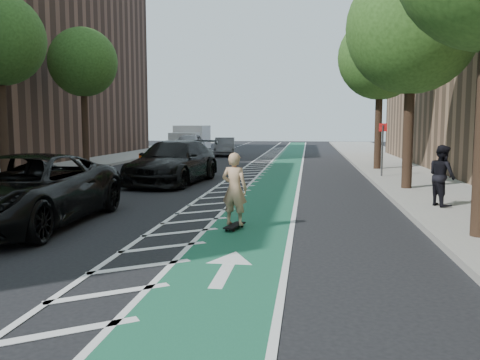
% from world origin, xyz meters
% --- Properties ---
extents(ground, '(120.00, 120.00, 0.00)m').
position_xyz_m(ground, '(0.00, 0.00, 0.00)').
color(ground, black).
rests_on(ground, ground).
extents(bike_lane, '(2.00, 90.00, 0.01)m').
position_xyz_m(bike_lane, '(3.00, 10.00, 0.01)').
color(bike_lane, '#164E37').
rests_on(bike_lane, ground).
extents(buffer_strip, '(1.40, 90.00, 0.01)m').
position_xyz_m(buffer_strip, '(1.50, 10.00, 0.01)').
color(buffer_strip, silver).
rests_on(buffer_strip, ground).
extents(sidewalk_right, '(5.00, 90.00, 0.15)m').
position_xyz_m(sidewalk_right, '(9.50, 10.00, 0.07)').
color(sidewalk_right, gray).
rests_on(sidewalk_right, ground).
extents(curb_right, '(0.12, 90.00, 0.16)m').
position_xyz_m(curb_right, '(7.05, 10.00, 0.08)').
color(curb_right, gray).
rests_on(curb_right, ground).
extents(curb_left, '(0.12, 90.00, 0.16)m').
position_xyz_m(curb_left, '(-7.05, 10.00, 0.08)').
color(curb_left, gray).
rests_on(curb_left, ground).
extents(building_left_far, '(14.00, 22.00, 18.00)m').
position_xyz_m(building_left_far, '(-17.50, 24.00, 9.00)').
color(building_left_far, brown).
rests_on(building_left_far, ground).
extents(tree_r_c, '(4.20, 4.20, 7.90)m').
position_xyz_m(tree_r_c, '(7.90, 8.00, 5.77)').
color(tree_r_c, '#382619').
rests_on(tree_r_c, ground).
extents(tree_r_d, '(4.20, 4.20, 7.90)m').
position_xyz_m(tree_r_d, '(7.90, 16.00, 5.77)').
color(tree_r_d, '#382619').
rests_on(tree_r_d, ground).
extents(tree_l_d, '(4.20, 4.20, 7.90)m').
position_xyz_m(tree_l_d, '(-7.90, 16.00, 5.77)').
color(tree_l_d, '#382619').
rests_on(tree_l_d, ground).
extents(sign_post, '(0.35, 0.08, 2.47)m').
position_xyz_m(sign_post, '(7.60, 12.00, 1.35)').
color(sign_post, '#4C4C4C').
rests_on(sign_post, ground).
extents(skateboard, '(0.43, 0.88, 0.11)m').
position_xyz_m(skateboard, '(2.67, 0.53, 0.09)').
color(skateboard, black).
rests_on(skateboard, ground).
extents(skateboarder, '(0.70, 0.54, 1.70)m').
position_xyz_m(skateboarder, '(2.67, 0.53, 0.96)').
color(skateboarder, tan).
rests_on(skateboarder, skateboard).
extents(suv_near, '(2.99, 6.30, 1.74)m').
position_xyz_m(suv_near, '(-2.40, 0.22, 0.87)').
color(suv_near, black).
rests_on(suv_near, ground).
extents(suv_far, '(3.12, 6.33, 1.77)m').
position_xyz_m(suv_far, '(-1.18, 9.40, 0.89)').
color(suv_far, black).
rests_on(suv_far, ground).
extents(car_silver, '(2.32, 5.16, 1.72)m').
position_xyz_m(car_silver, '(-4.75, 27.12, 0.86)').
color(car_silver, gray).
rests_on(car_silver, ground).
extents(car_grey, '(2.03, 4.39, 1.40)m').
position_xyz_m(car_grey, '(-1.99, 27.24, 0.70)').
color(car_grey, '#535458').
rests_on(car_grey, ground).
extents(pedestrian, '(0.89, 1.01, 1.73)m').
position_xyz_m(pedestrian, '(8.11, 3.80, 1.01)').
color(pedestrian, black).
rests_on(pedestrian, sidewalk_right).
extents(box_truck, '(2.54, 5.51, 2.29)m').
position_xyz_m(box_truck, '(-5.73, 31.79, 1.05)').
color(box_truck, silver).
rests_on(box_truck, ground).
extents(barrel_a, '(0.70, 0.70, 0.95)m').
position_xyz_m(barrel_a, '(-3.59, 3.18, 0.45)').
color(barrel_a, '#E25C0B').
rests_on(barrel_a, ground).
extents(barrel_b, '(0.74, 0.74, 1.01)m').
position_xyz_m(barrel_b, '(-3.60, 12.95, 0.47)').
color(barrel_b, '#EA4D0C').
rests_on(barrel_b, ground).
extents(barrel_c, '(0.68, 0.68, 0.92)m').
position_xyz_m(barrel_c, '(-2.40, 17.44, 0.44)').
color(barrel_c, '#FF5F0D').
rests_on(barrel_c, ground).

